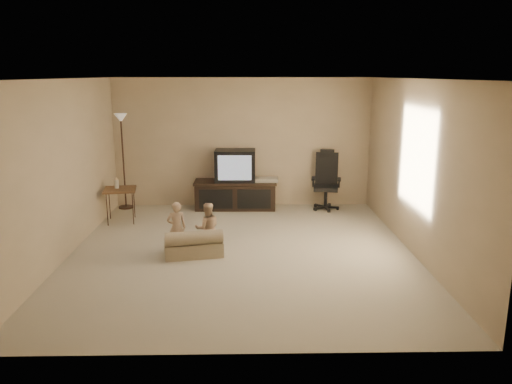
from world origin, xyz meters
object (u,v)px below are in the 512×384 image
at_px(toddler_left, 177,228).
at_px(child_sofa, 194,245).
at_px(office_chair, 326,188).
at_px(floor_lamp, 122,140).
at_px(side_table, 120,190).
at_px(toddler_right, 207,228).
at_px(tv_stand, 236,184).

bearing_deg(toddler_left, child_sofa, 138.68).
relative_size(office_chair, toddler_left, 1.47).
xyz_separation_m(office_chair, floor_lamp, (-3.91, 0.13, 0.93)).
distance_m(side_table, floor_lamp, 1.21).
relative_size(toddler_left, toddler_right, 1.02).
bearing_deg(child_sofa, side_table, 119.02).
bearing_deg(tv_stand, office_chair, -1.41).
height_order(child_sofa, toddler_left, toddler_left).
bearing_deg(side_table, toddler_right, -44.70).
xyz_separation_m(child_sofa, toddler_right, (0.19, 0.12, 0.22)).
relative_size(tv_stand, toddler_right, 2.13).
bearing_deg(child_sofa, floor_lamp, 109.98).
height_order(floor_lamp, child_sofa, floor_lamp).
bearing_deg(toddler_left, office_chair, -151.34).
bearing_deg(side_table, floor_lamp, 98.30).
bearing_deg(toddler_right, tv_stand, -109.82).
relative_size(office_chair, side_table, 1.40).
relative_size(office_chair, floor_lamp, 0.62).
bearing_deg(office_chair, floor_lamp, -171.77).
relative_size(tv_stand, child_sofa, 1.80).
relative_size(office_chair, child_sofa, 1.27).
distance_m(side_table, child_sofa, 2.33).
relative_size(child_sofa, toddler_right, 1.18).
bearing_deg(office_chair, tv_stand, -172.18).
distance_m(toddler_left, toddler_right, 0.45).
distance_m(office_chair, child_sofa, 3.46).
xyz_separation_m(floor_lamp, toddler_left, (1.35, -2.56, -0.95)).
distance_m(child_sofa, toddler_left, 0.36).
bearing_deg(toddler_right, floor_lamp, -66.70).
bearing_deg(child_sofa, toddler_right, 20.49).
bearing_deg(floor_lamp, office_chair, -1.88).
bearing_deg(toddler_left, toddler_right, 163.85).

